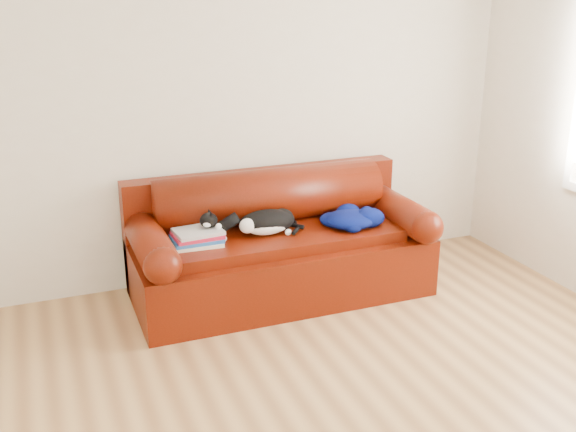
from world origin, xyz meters
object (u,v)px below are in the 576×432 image
Objects in this scene: cat at (266,223)px; blanket at (352,218)px; book_stack at (197,237)px; sofa_base at (281,264)px.

cat reaches higher than blanket.
cat is at bearing 1.63° from book_stack.
book_stack is 0.50m from cat.
sofa_base is at bearing 12.44° from cat.
blanket is at bearing -12.45° from sofa_base.
sofa_base is 0.70m from book_stack.
book_stack is at bearing 175.51° from cat.
blanket is (1.13, -0.06, 0.01)m from book_stack.
book_stack is 0.76× the size of blanket.
blanket is at bearing -2.90° from book_stack.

